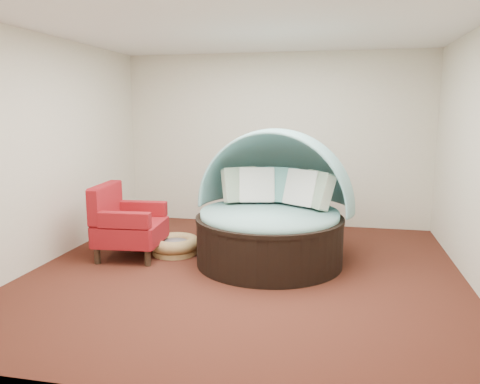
% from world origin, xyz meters
% --- Properties ---
extents(floor, '(5.00, 5.00, 0.00)m').
position_xyz_m(floor, '(0.00, 0.00, 0.00)').
color(floor, '#4B1F15').
rests_on(floor, ground).
extents(wall_back, '(5.00, 0.00, 5.00)m').
position_xyz_m(wall_back, '(0.00, 2.50, 1.40)').
color(wall_back, beige).
rests_on(wall_back, floor).
extents(wall_front, '(5.00, 0.00, 5.00)m').
position_xyz_m(wall_front, '(0.00, -2.50, 1.40)').
color(wall_front, beige).
rests_on(wall_front, floor).
extents(wall_left, '(0.00, 5.00, 5.00)m').
position_xyz_m(wall_left, '(-2.50, 0.00, 1.40)').
color(wall_left, beige).
rests_on(wall_left, floor).
extents(ceiling, '(5.00, 5.00, 0.00)m').
position_xyz_m(ceiling, '(0.00, 0.00, 2.80)').
color(ceiling, white).
rests_on(ceiling, wall_back).
extents(canopy_daybed, '(2.17, 2.11, 1.67)m').
position_xyz_m(canopy_daybed, '(0.25, 0.52, 0.77)').
color(canopy_daybed, black).
rests_on(canopy_daybed, floor).
extents(pet_basket, '(0.87, 0.87, 0.23)m').
position_xyz_m(pet_basket, '(-1.05, 0.52, 0.12)').
color(pet_basket, olive).
rests_on(pet_basket, floor).
extents(red_armchair, '(0.88, 0.88, 0.95)m').
position_xyz_m(red_armchair, '(-1.62, 0.28, 0.44)').
color(red_armchair, black).
rests_on(red_armchair, floor).
extents(side_table, '(0.58, 0.58, 0.42)m').
position_xyz_m(side_table, '(-1.55, 0.74, 0.27)').
color(side_table, black).
rests_on(side_table, floor).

